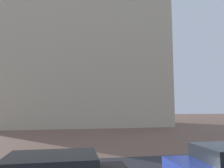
% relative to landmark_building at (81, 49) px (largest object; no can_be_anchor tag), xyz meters
% --- Properties ---
extents(ground_plane, '(120.00, 120.00, 0.00)m').
position_rel_landmark_building_xyz_m(ground_plane, '(1.41, -21.95, -11.31)').
color(ground_plane, brown).
extents(landmark_building, '(24.31, 11.47, 38.41)m').
position_rel_landmark_building_xyz_m(landmark_building, '(0.00, 0.00, 0.00)').
color(landmark_building, beige).
rests_on(landmark_building, ground_plane).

